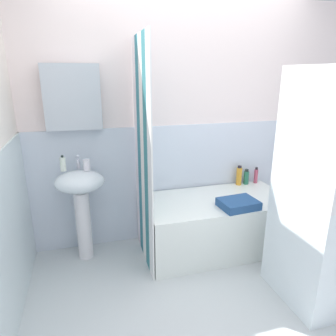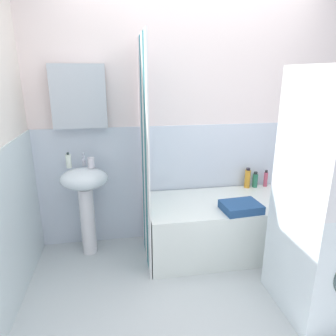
{
  "view_description": "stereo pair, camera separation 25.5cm",
  "coord_description": "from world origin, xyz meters",
  "px_view_note": "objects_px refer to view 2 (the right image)",
  "views": [
    {
      "loc": [
        -0.99,
        -1.66,
        1.7
      ],
      "look_at": [
        -0.33,
        0.69,
        0.94
      ],
      "focal_mm": 32.62,
      "sensor_mm": 36.0,
      "label": 1
    },
    {
      "loc": [
        -0.74,
        -1.71,
        1.7
      ],
      "look_at": [
        -0.33,
        0.69,
        0.94
      ],
      "focal_mm": 32.62,
      "sensor_mm": 36.0,
      "label": 2
    }
  ],
  "objects_px": {
    "soap_dispenser": "(69,161)",
    "bathtub": "(220,226)",
    "toothbrush_cup": "(91,163)",
    "shampoo_bottle": "(255,180)",
    "washer_dryer_stack": "(332,199)",
    "body_wash_bottle": "(247,178)",
    "lotion_bottle": "(266,179)",
    "towel_folded": "(241,207)",
    "sink": "(85,192)"
  },
  "relations": [
    {
      "from": "bathtub",
      "to": "body_wash_bottle",
      "type": "height_order",
      "value": "body_wash_bottle"
    },
    {
      "from": "soap_dispenser",
      "to": "bathtub",
      "type": "relative_size",
      "value": 0.1
    },
    {
      "from": "lotion_bottle",
      "to": "washer_dryer_stack",
      "type": "height_order",
      "value": "washer_dryer_stack"
    },
    {
      "from": "towel_folded",
      "to": "lotion_bottle",
      "type": "bearing_deg",
      "value": 47.16
    },
    {
      "from": "toothbrush_cup",
      "to": "washer_dryer_stack",
      "type": "distance_m",
      "value": 1.98
    },
    {
      "from": "washer_dryer_stack",
      "to": "shampoo_bottle",
      "type": "bearing_deg",
      "value": 89.89
    },
    {
      "from": "bathtub",
      "to": "towel_folded",
      "type": "height_order",
      "value": "towel_folded"
    },
    {
      "from": "lotion_bottle",
      "to": "towel_folded",
      "type": "xyz_separation_m",
      "value": [
        -0.5,
        -0.54,
        -0.05
      ]
    },
    {
      "from": "body_wash_bottle",
      "to": "towel_folded",
      "type": "xyz_separation_m",
      "value": [
        -0.29,
        -0.54,
        -0.07
      ]
    },
    {
      "from": "sink",
      "to": "toothbrush_cup",
      "type": "relative_size",
      "value": 8.87
    },
    {
      "from": "sink",
      "to": "bathtub",
      "type": "bearing_deg",
      "value": -7.79
    },
    {
      "from": "towel_folded",
      "to": "washer_dryer_stack",
      "type": "distance_m",
      "value": 0.8
    },
    {
      "from": "bathtub",
      "to": "shampoo_bottle",
      "type": "bearing_deg",
      "value": 32.36
    },
    {
      "from": "body_wash_bottle",
      "to": "towel_folded",
      "type": "distance_m",
      "value": 0.62
    },
    {
      "from": "toothbrush_cup",
      "to": "sink",
      "type": "bearing_deg",
      "value": -172.26
    },
    {
      "from": "sink",
      "to": "soap_dispenser",
      "type": "height_order",
      "value": "soap_dispenser"
    },
    {
      "from": "sink",
      "to": "shampoo_bottle",
      "type": "distance_m",
      "value": 1.76
    },
    {
      "from": "bathtub",
      "to": "towel_folded",
      "type": "bearing_deg",
      "value": -65.76
    },
    {
      "from": "bathtub",
      "to": "shampoo_bottle",
      "type": "xyz_separation_m",
      "value": [
        0.48,
        0.31,
        0.34
      ]
    },
    {
      "from": "toothbrush_cup",
      "to": "washer_dryer_stack",
      "type": "relative_size",
      "value": 0.06
    },
    {
      "from": "soap_dispenser",
      "to": "body_wash_bottle",
      "type": "xyz_separation_m",
      "value": [
        1.79,
        0.09,
        -0.3
      ]
    },
    {
      "from": "shampoo_bottle",
      "to": "bathtub",
      "type": "bearing_deg",
      "value": -147.64
    },
    {
      "from": "soap_dispenser",
      "to": "washer_dryer_stack",
      "type": "bearing_deg",
      "value": -29.79
    },
    {
      "from": "sink",
      "to": "shampoo_bottle",
      "type": "bearing_deg",
      "value": 4.35
    },
    {
      "from": "soap_dispenser",
      "to": "lotion_bottle",
      "type": "distance_m",
      "value": 2.03
    },
    {
      "from": "soap_dispenser",
      "to": "bathtub",
      "type": "distance_m",
      "value": 1.57
    },
    {
      "from": "body_wash_bottle",
      "to": "washer_dryer_stack",
      "type": "distance_m",
      "value": 1.19
    },
    {
      "from": "sink",
      "to": "body_wash_bottle",
      "type": "height_order",
      "value": "sink"
    },
    {
      "from": "washer_dryer_stack",
      "to": "toothbrush_cup",
      "type": "bearing_deg",
      "value": 148.21
    },
    {
      "from": "sink",
      "to": "washer_dryer_stack",
      "type": "xyz_separation_m",
      "value": [
        1.75,
        -1.03,
        0.24
      ]
    },
    {
      "from": "shampoo_bottle",
      "to": "toothbrush_cup",
      "type": "bearing_deg",
      "value": -175.8
    },
    {
      "from": "soap_dispenser",
      "to": "bathtub",
      "type": "height_order",
      "value": "soap_dispenser"
    },
    {
      "from": "sink",
      "to": "soap_dispenser",
      "type": "bearing_deg",
      "value": 160.36
    },
    {
      "from": "lotion_bottle",
      "to": "shampoo_bottle",
      "type": "distance_m",
      "value": 0.12
    },
    {
      "from": "toothbrush_cup",
      "to": "body_wash_bottle",
      "type": "xyz_separation_m",
      "value": [
        1.59,
        0.12,
        -0.29
      ]
    },
    {
      "from": "washer_dryer_stack",
      "to": "towel_folded",
      "type": "bearing_deg",
      "value": 121.15
    },
    {
      "from": "shampoo_bottle",
      "to": "body_wash_bottle",
      "type": "xyz_separation_m",
      "value": [
        -0.09,
        -0.0,
        0.02
      ]
    },
    {
      "from": "toothbrush_cup",
      "to": "washer_dryer_stack",
      "type": "height_order",
      "value": "washer_dryer_stack"
    },
    {
      "from": "bathtub",
      "to": "body_wash_bottle",
      "type": "relative_size",
      "value": 6.5
    },
    {
      "from": "sink",
      "to": "shampoo_bottle",
      "type": "relative_size",
      "value": 5.13
    },
    {
      "from": "toothbrush_cup",
      "to": "shampoo_bottle",
      "type": "bearing_deg",
      "value": 4.2
    },
    {
      "from": "body_wash_bottle",
      "to": "towel_folded",
      "type": "height_order",
      "value": "body_wash_bottle"
    },
    {
      "from": "shampoo_bottle",
      "to": "washer_dryer_stack",
      "type": "distance_m",
      "value": 1.2
    },
    {
      "from": "sink",
      "to": "toothbrush_cup",
      "type": "height_order",
      "value": "toothbrush_cup"
    },
    {
      "from": "bathtub",
      "to": "lotion_bottle",
      "type": "relative_size",
      "value": 7.87
    },
    {
      "from": "lotion_bottle",
      "to": "towel_folded",
      "type": "height_order",
      "value": "lotion_bottle"
    },
    {
      "from": "washer_dryer_stack",
      "to": "body_wash_bottle",
      "type": "bearing_deg",
      "value": 94.27
    },
    {
      "from": "sink",
      "to": "soap_dispenser",
      "type": "xyz_separation_m",
      "value": [
        -0.13,
        0.05,
        0.3
      ]
    },
    {
      "from": "toothbrush_cup",
      "to": "body_wash_bottle",
      "type": "height_order",
      "value": "toothbrush_cup"
    },
    {
      "from": "sink",
      "to": "washer_dryer_stack",
      "type": "height_order",
      "value": "washer_dryer_stack"
    }
  ]
}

